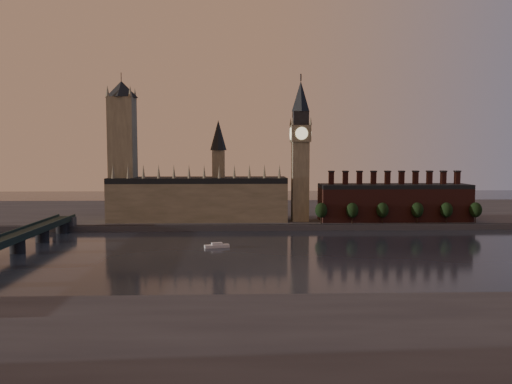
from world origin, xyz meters
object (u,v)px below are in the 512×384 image
at_px(river_boat, 217,246).
at_px(big_ben, 300,149).
at_px(victoria_tower, 123,146).
at_px(westminster_bridge, 0,246).

bearing_deg(river_boat, big_ben, 40.43).
bearing_deg(victoria_tower, river_boat, -49.99).
bearing_deg(victoria_tower, big_ben, -2.20).
relative_size(big_ben, river_boat, 7.23).
bearing_deg(big_ben, river_boat, -125.35).
distance_m(big_ben, westminster_bridge, 205.83).
bearing_deg(river_boat, victoria_tower, 115.78).
xyz_separation_m(westminster_bridge, river_boat, (107.38, 31.46, -6.35)).
bearing_deg(westminster_bridge, big_ben, 34.33).
height_order(victoria_tower, westminster_bridge, victoria_tower).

